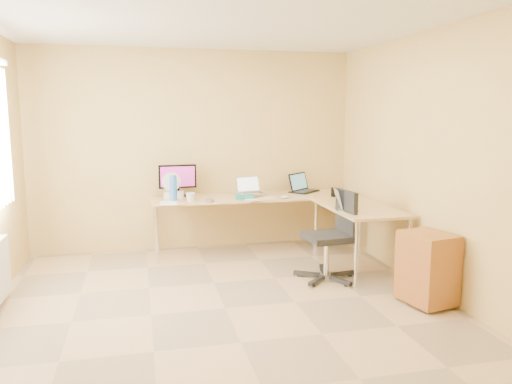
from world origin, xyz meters
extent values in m
plane|color=tan|center=(0.00, 0.00, 0.00)|extent=(4.50, 4.50, 0.00)
plane|color=white|center=(0.00, 0.00, 2.60)|extent=(4.50, 4.50, 0.00)
plane|color=tan|center=(0.00, 2.25, 1.30)|extent=(4.50, 0.00, 4.50)
plane|color=tan|center=(0.00, -2.25, 1.30)|extent=(4.50, 0.00, 4.50)
plane|color=tan|center=(2.10, 0.00, 1.30)|extent=(0.00, 4.50, 4.50)
cube|color=tan|center=(0.72, 1.85, 0.36)|extent=(2.65, 0.70, 0.73)
cube|color=tan|center=(1.70, 0.85, 0.36)|extent=(0.70, 1.30, 0.73)
cube|color=black|center=(-0.25, 2.05, 0.93)|extent=(0.48, 0.18, 0.41)
cube|color=#13756E|center=(0.54, 1.70, 0.75)|extent=(0.25, 0.31, 0.05)
cube|color=silver|center=(0.63, 1.75, 0.88)|extent=(0.38, 0.32, 0.21)
cube|color=black|center=(1.44, 2.03, 0.86)|extent=(0.50, 0.49, 0.26)
cube|color=white|center=(0.71, 1.55, 0.74)|extent=(0.40, 0.24, 0.02)
ellipsoid|color=silver|center=(1.03, 1.55, 0.75)|extent=(0.12, 0.09, 0.04)
imported|color=white|center=(-0.14, 1.62, 0.78)|extent=(0.13, 0.13, 0.11)
cylinder|color=#B2B3D5|center=(0.09, 1.55, 0.75)|extent=(0.16, 0.16, 0.03)
cylinder|color=blue|center=(-0.33, 1.71, 0.88)|extent=(0.11, 0.11, 0.31)
cube|color=white|center=(-0.40, 1.55, 0.73)|extent=(0.22, 0.30, 0.01)
cube|color=white|center=(-0.31, 1.92, 0.77)|extent=(0.26, 0.21, 0.08)
cylinder|color=silver|center=(-0.34, 1.92, 0.88)|extent=(0.27, 0.27, 0.30)
cylinder|color=black|center=(1.67, 1.55, 0.79)|extent=(0.07, 0.07, 0.12)
cube|color=silver|center=(1.47, 0.69, 0.82)|extent=(0.32, 0.28, 0.19)
cube|color=black|center=(1.21, 0.57, 0.50)|extent=(0.63, 0.63, 0.97)
cube|color=#926220|center=(1.85, -0.34, 0.36)|extent=(0.46, 0.53, 0.65)
camera|label=1|loc=(-0.73, -4.35, 1.77)|focal=35.19mm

